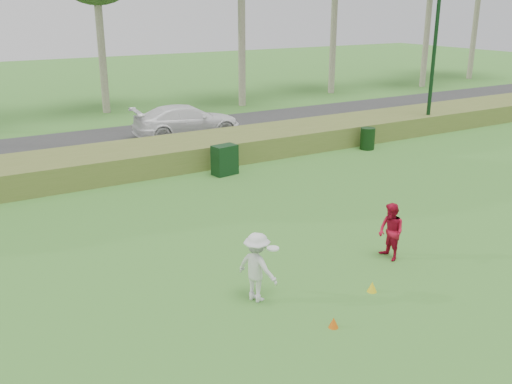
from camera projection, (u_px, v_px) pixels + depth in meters
ground at (349, 298)px, 12.48m from camera, size 120.00×120.00×0.00m
reed_strip at (151, 157)px, 22.12m from camera, size 80.00×3.00×0.90m
park_road at (112, 142)px, 26.33m from camera, size 80.00×6.00×0.06m
lamp_post at (438, 15)px, 26.46m from camera, size 0.70×0.70×8.18m
player_white at (257, 267)px, 12.17m from camera, size 0.98×1.14×1.55m
player_red at (391, 232)px, 14.16m from camera, size 0.62×0.76×1.46m
cone_orange at (334, 323)px, 11.31m from camera, size 0.20×0.20×0.22m
cone_yellow at (372, 287)px, 12.71m from camera, size 0.22×0.22×0.24m
utility_cabinet at (225, 160)px, 21.24m from camera, size 0.97×0.69×1.12m
trash_bin at (367, 139)px, 24.95m from camera, size 0.79×0.79×0.95m
car_right at (187, 121)px, 27.03m from camera, size 5.30×2.60×1.48m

